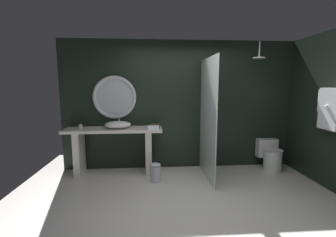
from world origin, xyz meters
name	(u,v)px	position (x,y,z in m)	size (l,w,h in m)	color
ground_plane	(198,215)	(0.00, 0.00, 0.00)	(5.76, 5.76, 0.00)	silver
back_wall_panel	(181,105)	(0.00, 1.90, 1.30)	(4.80, 0.10, 2.60)	black
side_wall_right	(331,110)	(2.35, 0.76, 1.30)	(0.10, 2.47, 2.60)	black
vanity_counter	(114,144)	(-1.33, 1.57, 0.58)	(1.84, 0.51, 0.90)	silver
vessel_sink	(118,125)	(-1.25, 1.59, 0.96)	(0.50, 0.41, 0.23)	white
tumbler_cup	(80,127)	(-1.95, 1.59, 0.94)	(0.07, 0.07, 0.08)	silver
tissue_box	(156,126)	(-0.53, 1.53, 0.94)	(0.16, 0.12, 0.09)	#3D3323
round_wall_mirror	(114,97)	(-1.33, 1.81, 1.47)	(0.86, 0.07, 0.86)	silver
shower_glass_panel	(208,119)	(0.41, 1.26, 1.10)	(0.02, 1.17, 2.20)	silver
rain_shower_head	(259,57)	(1.37, 1.39, 2.23)	(0.22, 0.22, 0.30)	silver
hanging_bathrobe	(331,107)	(2.21, 0.59, 1.37)	(0.20, 0.54, 0.73)	silver
toilet	(271,156)	(1.82, 1.58, 0.28)	(0.42, 0.54, 0.60)	white
waste_bin	(156,172)	(-0.55, 1.12, 0.17)	(0.19, 0.19, 0.34)	silver
folded_hand_towel	(154,128)	(-0.57, 1.42, 0.93)	(0.20, 0.15, 0.07)	white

